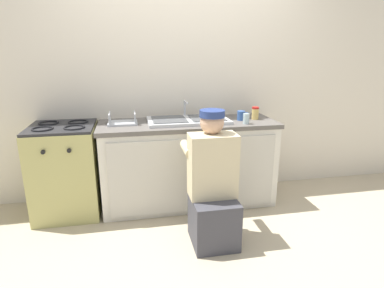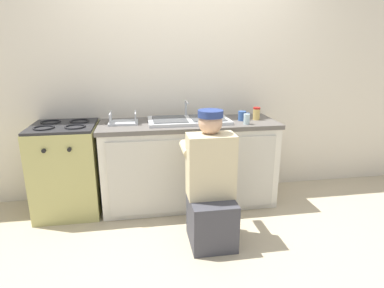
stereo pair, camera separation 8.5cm
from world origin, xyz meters
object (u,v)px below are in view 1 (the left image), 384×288
plumber_person (213,189)px  dish_rack_tray (123,122)px  sink_double_basin (188,120)px  stove_range (66,170)px  water_glass (246,119)px  condiment_jar (255,113)px  coffee_mug (241,116)px

plumber_person → dish_rack_tray: (-0.70, 0.78, 0.43)m
sink_double_basin → stove_range: 1.28m
stove_range → water_glass: water_glass is taller
plumber_person → water_glass: bearing=49.8°
stove_range → condiment_jar: (1.90, -0.01, 0.49)m
sink_double_basin → dish_rack_tray: size_ratio=2.86×
water_glass → condiment_jar: condiment_jar is taller
condiment_jar → plumber_person: bearing=-130.7°
sink_double_basin → coffee_mug: size_ratio=6.35×
plumber_person → condiment_jar: size_ratio=8.63×
plumber_person → dish_rack_tray: 1.13m
sink_double_basin → plumber_person: 0.87m
plumber_person → condiment_jar: bearing=49.3°
stove_range → coffee_mug: coffee_mug is taller
dish_rack_tray → condiment_jar: 1.34m
stove_range → condiment_jar: size_ratio=6.97×
stove_range → water_glass: size_ratio=8.93×
coffee_mug → condiment_jar: bearing=5.1°
coffee_mug → stove_range: bearing=179.2°
water_glass → condiment_jar: 0.25m
dish_rack_tray → condiment_jar: condiment_jar is taller
plumber_person → water_glass: 0.86m
sink_double_basin → water_glass: sink_double_basin is taller
sink_double_basin → stove_range: sink_double_basin is taller
stove_range → plumber_person: plumber_person is taller
stove_range → dish_rack_tray: dish_rack_tray is taller
stove_range → condiment_jar: condiment_jar is taller
water_glass → plumber_person: bearing=-130.2°
condiment_jar → coffee_mug: bearing=-174.9°
stove_range → plumber_person: 1.47m
coffee_mug → sink_double_basin: bearing=177.2°
stove_range → dish_rack_tray: (0.56, 0.03, 0.45)m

